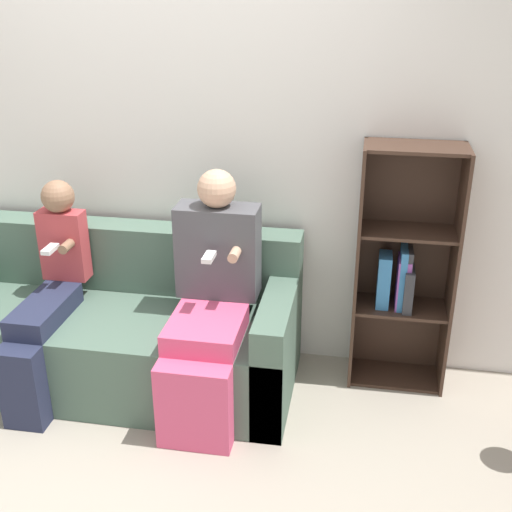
{
  "coord_description": "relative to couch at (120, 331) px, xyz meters",
  "views": [
    {
      "loc": [
        1.09,
        -2.44,
        2.13
      ],
      "look_at": [
        0.55,
        0.55,
        0.8
      ],
      "focal_mm": 45.0,
      "sensor_mm": 36.0,
      "label": 1
    }
  ],
  "objects": [
    {
      "name": "ground_plane",
      "position": [
        0.22,
        -0.51,
        -0.3
      ],
      "size": [
        14.0,
        14.0,
        0.0
      ],
      "primitive_type": "plane",
      "color": "#9E9384"
    },
    {
      "name": "couch",
      "position": [
        0.0,
        0.0,
        0.0
      ],
      "size": [
        1.97,
        0.82,
        0.83
      ],
      "color": "#4C6656",
      "rests_on": "ground_plane"
    },
    {
      "name": "back_wall",
      "position": [
        0.22,
        0.45,
        0.98
      ],
      "size": [
        10.0,
        0.06,
        2.55
      ],
      "color": "silver",
      "rests_on": "ground_plane"
    },
    {
      "name": "child_seated",
      "position": [
        -0.33,
        -0.16,
        0.28
      ],
      "size": [
        0.25,
        0.76,
        1.13
      ],
      "color": "#232842",
      "rests_on": "ground_plane"
    },
    {
      "name": "bookshelf",
      "position": [
        1.54,
        0.29,
        0.37
      ],
      "size": [
        0.52,
        0.3,
        1.36
      ],
      "color": "#3D281E",
      "rests_on": "ground_plane"
    },
    {
      "name": "adult_seated",
      "position": [
        0.57,
        -0.13,
        0.35
      ],
      "size": [
        0.43,
        0.73,
        1.24
      ],
      "color": "#DB4C75",
      "rests_on": "ground_plane"
    }
  ]
}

